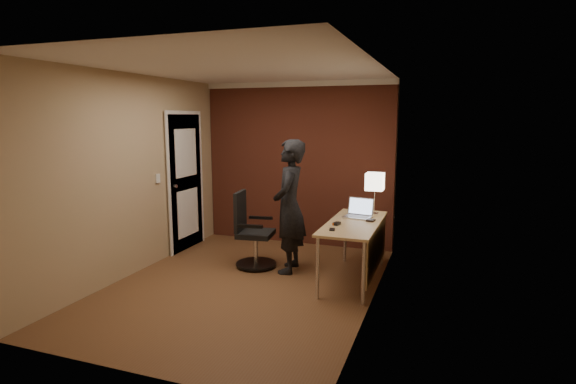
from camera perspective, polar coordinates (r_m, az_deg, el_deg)
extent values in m
plane|color=brown|center=(5.48, -5.50, -11.60)|extent=(4.00, 4.00, 0.00)
plane|color=white|center=(5.14, -5.96, 15.39)|extent=(4.00, 4.00, 0.00)
plane|color=tan|center=(7.01, 1.29, 3.60)|extent=(3.00, 0.00, 3.00)
plane|color=tan|center=(3.49, -19.90, -2.89)|extent=(3.00, 0.00, 3.00)
plane|color=tan|center=(5.96, -18.89, 2.06)|extent=(0.00, 4.00, 4.00)
plane|color=tan|center=(4.72, 10.96, 0.60)|extent=(0.00, 4.00, 4.00)
cube|color=brown|center=(6.98, 1.21, 3.57)|extent=(2.98, 0.06, 2.50)
cube|color=silver|center=(6.95, 1.22, 13.54)|extent=(3.00, 0.08, 0.08)
cube|color=silver|center=(3.48, -20.62, 17.09)|extent=(3.00, 0.08, 0.08)
cube|color=silver|center=(5.91, -19.22, 13.76)|extent=(0.08, 4.00, 0.08)
cube|color=silver|center=(4.70, 10.94, 15.35)|extent=(0.08, 4.00, 0.08)
cube|color=silver|center=(6.86, -12.92, 1.13)|extent=(0.05, 0.82, 2.02)
cube|color=silver|center=(6.85, -12.82, 1.13)|extent=(0.02, 0.92, 2.12)
cylinder|color=silver|center=(6.56, -14.13, 0.72)|extent=(0.05, 0.05, 0.05)
cube|color=silver|center=(6.32, -16.21, 1.67)|extent=(0.02, 0.08, 0.12)
cube|color=#D5B47B|center=(5.43, 8.37, -3.94)|extent=(0.60, 1.50, 0.03)
cube|color=#D5B47B|center=(5.46, 11.20, -7.05)|extent=(0.02, 1.38, 0.54)
cylinder|color=silver|center=(4.94, 3.78, -9.62)|extent=(0.04, 0.04, 0.70)
cylinder|color=silver|center=(6.22, 7.28, -5.65)|extent=(0.04, 0.04, 0.70)
cylinder|color=silver|center=(4.84, 9.57, -10.16)|extent=(0.04, 0.04, 0.70)
cylinder|color=silver|center=(6.14, 11.86, -5.99)|extent=(0.04, 0.04, 0.70)
cube|color=silver|center=(5.91, 10.84, -2.69)|extent=(0.11, 0.11, 0.01)
cylinder|color=silver|center=(5.88, 10.89, -1.19)|extent=(0.01, 0.01, 0.30)
cube|color=white|center=(5.84, 10.97, 1.32)|extent=(0.22, 0.22, 0.22)
cube|color=silver|center=(5.67, 8.80, -3.14)|extent=(0.36, 0.28, 0.01)
cube|color=silver|center=(5.75, 9.23, -1.78)|extent=(0.33, 0.11, 0.22)
cube|color=#B2CCF2|center=(5.74, 9.21, -1.80)|extent=(0.30, 0.09, 0.19)
cube|color=gray|center=(5.66, 8.79, -3.08)|extent=(0.30, 0.17, 0.00)
cube|color=black|center=(5.25, 6.20, -4.02)|extent=(0.08, 0.11, 0.03)
cube|color=black|center=(5.02, 5.62, -4.75)|extent=(0.08, 0.13, 0.01)
cube|color=black|center=(5.50, 10.46, -3.55)|extent=(0.10, 0.12, 0.02)
cylinder|color=black|center=(6.07, -4.07, -9.08)|extent=(0.54, 0.54, 0.03)
cylinder|color=silver|center=(6.01, -4.09, -7.26)|extent=(0.06, 0.06, 0.40)
cube|color=black|center=(5.95, -4.12, -5.32)|extent=(0.49, 0.49, 0.07)
cube|color=black|center=(5.94, -6.10, -2.42)|extent=(0.10, 0.40, 0.53)
cube|color=black|center=(6.14, -3.48, -3.28)|extent=(0.33, 0.09, 0.04)
cube|color=black|center=(5.68, -4.84, -4.35)|extent=(0.33, 0.09, 0.04)
imported|color=black|center=(5.69, 0.18, -1.85)|extent=(0.48, 0.67, 1.70)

